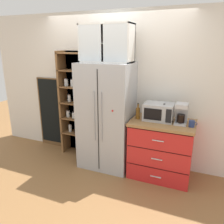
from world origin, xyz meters
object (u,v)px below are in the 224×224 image
object	(u,v)px
refrigerator	(106,116)
mug_sage	(163,119)
mug_navy	(192,124)
bottle_amber	(138,112)
coffee_maker	(181,113)
bottle_clear	(164,114)
chalkboard_menu	(52,113)
microwave	(159,112)

from	to	relation	value
refrigerator	mug_sage	bearing A→B (deg)	0.68
refrigerator	mug_navy	distance (m)	1.34
bottle_amber	coffee_maker	bearing A→B (deg)	1.88
bottle_amber	bottle_clear	xyz separation A→B (m)	(0.39, 0.03, 0.01)
coffee_maker	bottle_clear	world-z (taller)	coffee_maker
mug_sage	mug_navy	xyz separation A→B (m)	(0.41, -0.08, 0.01)
coffee_maker	chalkboard_menu	size ratio (longest dim) A/B	0.22
mug_navy	bottle_clear	xyz separation A→B (m)	(-0.41, 0.09, 0.07)
bottle_amber	bottle_clear	distance (m)	0.39
bottle_clear	chalkboard_menu	bearing A→B (deg)	173.18
microwave	bottle_amber	bearing A→B (deg)	-168.50
refrigerator	mug_sage	xyz separation A→B (m)	(0.93, 0.01, 0.07)
mug_sage	bottle_clear	xyz separation A→B (m)	(-0.00, 0.01, 0.08)
mug_sage	bottle_amber	bearing A→B (deg)	-177.37
mug_sage	bottle_amber	xyz separation A→B (m)	(-0.39, -0.02, 0.07)
mug_navy	bottle_amber	world-z (taller)	bottle_amber
bottle_clear	chalkboard_menu	distance (m)	2.29
coffee_maker	bottle_clear	bearing A→B (deg)	178.66
microwave	chalkboard_menu	size ratio (longest dim) A/B	0.31
mug_sage	bottle_clear	bearing A→B (deg)	101.95
microwave	refrigerator	bearing A→B (deg)	-176.21
mug_sage	mug_navy	distance (m)	0.42
mug_sage	mug_navy	world-z (taller)	mug_navy
microwave	chalkboard_menu	distance (m)	2.21
microwave	mug_sage	xyz separation A→B (m)	(0.08, -0.05, -0.09)
bottle_clear	bottle_amber	bearing A→B (deg)	-176.03
bottle_clear	chalkboard_menu	xyz separation A→B (m)	(-2.25, 0.27, -0.33)
chalkboard_menu	bottle_amber	bearing A→B (deg)	-9.04
coffee_maker	bottle_clear	size ratio (longest dim) A/B	1.13
coffee_maker	chalkboard_menu	xyz separation A→B (m)	(-2.50, 0.27, -0.36)
mug_navy	bottle_clear	world-z (taller)	bottle_clear
refrigerator	bottle_amber	distance (m)	0.56
coffee_maker	mug_sage	world-z (taller)	coffee_maker
refrigerator	coffee_maker	bearing A→B (deg)	0.68
mug_navy	bottle_amber	xyz separation A→B (m)	(-0.80, 0.06, 0.06)
microwave	chalkboard_menu	xyz separation A→B (m)	(-2.17, 0.23, -0.34)
microwave	bottle_clear	distance (m)	0.09
coffee_maker	bottle_clear	xyz separation A→B (m)	(-0.25, 0.01, -0.03)
refrigerator	bottle_clear	xyz separation A→B (m)	(0.93, 0.02, 0.15)
coffee_maker	chalkboard_menu	distance (m)	2.55
bottle_clear	microwave	bearing A→B (deg)	155.49
chalkboard_menu	microwave	bearing A→B (deg)	-6.12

